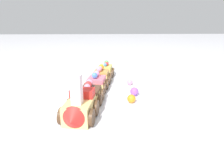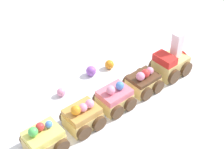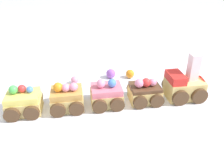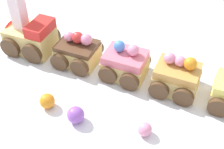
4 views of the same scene
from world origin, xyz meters
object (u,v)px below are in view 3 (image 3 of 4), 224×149
Objects in this scene: cake_car_chocolate at (145,92)px; cake_car_lemon at (24,102)px; cake_car_caramel at (67,98)px; gumball_pink at (75,80)px; cake_train_locomotive at (187,86)px; cake_car_strawberry at (107,95)px; gumball_orange at (130,74)px; gumball_purple at (111,74)px.

cake_car_lemon reaches higher than cake_car_chocolate.
gumball_pink is at bearing 81.13° from cake_car_caramel.
cake_car_chocolate is at bearing -44.48° from gumball_pink.
cake_train_locomotive is 0.20m from cake_car_strawberry.
cake_car_caramel is 4.00× the size of gumball_pink.
gumball_orange is at bearing 134.03° from cake_train_locomotive.
cake_car_caramel is at bearing -0.41° from cake_car_lemon.
gumball_pink is at bearing 178.53° from gumball_purple.
cake_car_strawberry is at bearing -136.29° from gumball_orange.
cake_car_chocolate is 0.12m from gumball_orange.
cake_car_strawberry is 1.00× the size of cake_car_caramel.
cake_train_locomotive reaches higher than cake_car_chocolate.
cake_train_locomotive reaches higher than cake_car_strawberry.
cake_car_strawberry is at bearing -179.95° from cake_train_locomotive.
cake_car_chocolate is 0.20m from gumball_pink.
cake_car_chocolate reaches higher than gumball_orange.
cake_car_caramel is (-0.18, 0.03, 0.00)m from cake_car_chocolate.
cake_car_caramel is 3.48× the size of gumball_orange.
cake_car_caramel is at bearing -179.92° from cake_train_locomotive.
cake_car_lemon is (-0.18, 0.03, -0.00)m from cake_car_strawberry.
gumball_purple is at bearing 76.66° from cake_car_strawberry.
cake_car_caramel is 1.00× the size of cake_car_lemon.
cake_car_chocolate is 1.00× the size of cake_car_caramel.
cake_train_locomotive is at bearing 0.05° from cake_car_strawberry.
cake_car_lemon is at bearing 179.59° from cake_car_caramel.
cake_car_strawberry is 4.00× the size of gumball_pink.
cake_train_locomotive is 0.29m from gumball_pink.
cake_car_caramel is at bearing -179.85° from cake_car_strawberry.
cake_train_locomotive is 4.46× the size of gumball_purple.
cake_car_lemon is at bearing -166.98° from gumball_orange.
cake_car_strawberry is 3.20× the size of gumball_purple.
gumball_pink is (-0.10, 0.00, -0.00)m from gumball_purple.
cake_car_chocolate is 4.00× the size of gumball_pink.
cake_car_caramel is 0.21m from gumball_orange.
gumball_orange is (-0.09, 0.14, -0.02)m from cake_train_locomotive.
cake_car_caramel is 3.20× the size of gumball_purple.
cake_car_lemon is 3.20× the size of gumball_purple.
cake_car_lemon reaches higher than gumball_purple.
cake_train_locomotive is at bearing -0.04° from cake_car_lemon.
gumball_purple is at bearing 46.59° from cake_car_caramel.
gumball_purple reaches higher than gumball_pink.
cake_car_chocolate is 0.09m from cake_car_strawberry.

